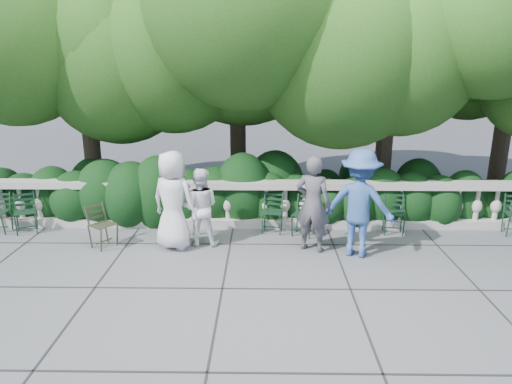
{
  "coord_description": "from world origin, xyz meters",
  "views": [
    {
      "loc": [
        0.13,
        -7.41,
        3.41
      ],
      "look_at": [
        0.0,
        1.0,
        1.0
      ],
      "focal_mm": 32.0,
      "sensor_mm": 36.0,
      "label": 1
    }
  ],
  "objects_px": {
    "chair_b": "(28,235)",
    "chair_d": "(393,236)",
    "person_businessman": "(173,200)",
    "chair_weathered": "(109,249)",
    "chair_e": "(271,235)",
    "person_casual_man": "(200,207)",
    "person_woman_grey": "(313,204)",
    "person_older_blue": "(360,204)",
    "chair_c": "(301,238)"
  },
  "relations": [
    {
      "from": "chair_c",
      "to": "person_casual_man",
      "type": "relative_size",
      "value": 0.56
    },
    {
      "from": "person_woman_grey",
      "to": "chair_weathered",
      "type": "bearing_deg",
      "value": 24.22
    },
    {
      "from": "chair_b",
      "to": "person_woman_grey",
      "type": "bearing_deg",
      "value": -30.45
    },
    {
      "from": "chair_d",
      "to": "person_older_blue",
      "type": "relative_size",
      "value": 0.43
    },
    {
      "from": "person_woman_grey",
      "to": "person_older_blue",
      "type": "height_order",
      "value": "person_older_blue"
    },
    {
      "from": "chair_weathered",
      "to": "person_woman_grey",
      "type": "distance_m",
      "value": 3.93
    },
    {
      "from": "chair_d",
      "to": "chair_e",
      "type": "bearing_deg",
      "value": -172.89
    },
    {
      "from": "chair_weathered",
      "to": "person_businessman",
      "type": "height_order",
      "value": "person_businessman"
    },
    {
      "from": "person_older_blue",
      "to": "person_casual_man",
      "type": "bearing_deg",
      "value": 13.71
    },
    {
      "from": "chair_e",
      "to": "chair_weathered",
      "type": "relative_size",
      "value": 1.0
    },
    {
      "from": "chair_c",
      "to": "chair_e",
      "type": "height_order",
      "value": "same"
    },
    {
      "from": "chair_d",
      "to": "person_casual_man",
      "type": "distance_m",
      "value": 3.96
    },
    {
      "from": "chair_e",
      "to": "person_older_blue",
      "type": "xyz_separation_m",
      "value": [
        1.55,
        -0.95,
        0.98
      ]
    },
    {
      "from": "chair_b",
      "to": "person_casual_man",
      "type": "height_order",
      "value": "person_casual_man"
    },
    {
      "from": "chair_b",
      "to": "person_older_blue",
      "type": "bearing_deg",
      "value": -31.4
    },
    {
      "from": "chair_e",
      "to": "chair_weathered",
      "type": "height_order",
      "value": "same"
    },
    {
      "from": "person_casual_man",
      "to": "person_older_blue",
      "type": "bearing_deg",
      "value": 172.05
    },
    {
      "from": "chair_b",
      "to": "chair_d",
      "type": "relative_size",
      "value": 1.0
    },
    {
      "from": "person_businessman",
      "to": "chair_weathered",
      "type": "bearing_deg",
      "value": 29.26
    },
    {
      "from": "chair_c",
      "to": "person_businessman",
      "type": "distance_m",
      "value": 2.65
    },
    {
      "from": "chair_e",
      "to": "person_woman_grey",
      "type": "relative_size",
      "value": 0.47
    },
    {
      "from": "chair_b",
      "to": "chair_c",
      "type": "relative_size",
      "value": 1.0
    },
    {
      "from": "chair_d",
      "to": "person_businessman",
      "type": "distance_m",
      "value": 4.47
    },
    {
      "from": "chair_weathered",
      "to": "chair_d",
      "type": "bearing_deg",
      "value": -46.88
    },
    {
      "from": "person_businessman",
      "to": "person_older_blue",
      "type": "bearing_deg",
      "value": -160.21
    },
    {
      "from": "chair_b",
      "to": "person_businessman",
      "type": "distance_m",
      "value": 3.34
    },
    {
      "from": "person_casual_man",
      "to": "person_businessman",
      "type": "bearing_deg",
      "value": 20.22
    },
    {
      "from": "chair_c",
      "to": "chair_d",
      "type": "height_order",
      "value": "same"
    },
    {
      "from": "chair_weathered",
      "to": "person_older_blue",
      "type": "xyz_separation_m",
      "value": [
        4.63,
        -0.19,
        0.98
      ]
    },
    {
      "from": "chair_weathered",
      "to": "person_casual_man",
      "type": "xyz_separation_m",
      "value": [
        1.71,
        0.26,
        0.75
      ]
    },
    {
      "from": "person_woman_grey",
      "to": "person_casual_man",
      "type": "height_order",
      "value": "person_woman_grey"
    },
    {
      "from": "chair_c",
      "to": "chair_weathered",
      "type": "distance_m",
      "value": 3.72
    },
    {
      "from": "chair_e",
      "to": "chair_weathered",
      "type": "xyz_separation_m",
      "value": [
        -3.08,
        -0.76,
        0.0
      ]
    },
    {
      "from": "chair_b",
      "to": "chair_c",
      "type": "xyz_separation_m",
      "value": [
        5.58,
        -0.07,
        0.0
      ]
    },
    {
      "from": "chair_e",
      "to": "person_businessman",
      "type": "height_order",
      "value": "person_businessman"
    },
    {
      "from": "person_woman_grey",
      "to": "person_casual_man",
      "type": "distance_m",
      "value": 2.14
    },
    {
      "from": "chair_b",
      "to": "person_businessman",
      "type": "relative_size",
      "value": 0.45
    },
    {
      "from": "chair_d",
      "to": "chair_weathered",
      "type": "xyz_separation_m",
      "value": [
        -5.57,
        -0.74,
        0.0
      ]
    },
    {
      "from": "person_businessman",
      "to": "person_older_blue",
      "type": "relative_size",
      "value": 0.95
    },
    {
      "from": "chair_b",
      "to": "chair_c",
      "type": "distance_m",
      "value": 5.58
    },
    {
      "from": "chair_b",
      "to": "chair_d",
      "type": "xyz_separation_m",
      "value": [
        7.48,
        0.05,
        0.0
      ]
    },
    {
      "from": "person_older_blue",
      "to": "chair_weathered",
      "type": "bearing_deg",
      "value": 20.19
    },
    {
      "from": "chair_d",
      "to": "person_casual_man",
      "type": "bearing_deg",
      "value": -165.33
    },
    {
      "from": "chair_c",
      "to": "chair_d",
      "type": "relative_size",
      "value": 1.0
    },
    {
      "from": "person_businessman",
      "to": "person_older_blue",
      "type": "distance_m",
      "value": 3.4
    },
    {
      "from": "chair_b",
      "to": "chair_weathered",
      "type": "distance_m",
      "value": 2.03
    },
    {
      "from": "chair_d",
      "to": "chair_e",
      "type": "height_order",
      "value": "same"
    },
    {
      "from": "chair_b",
      "to": "person_woman_grey",
      "type": "xyz_separation_m",
      "value": [
        5.73,
        -0.68,
        0.9
      ]
    },
    {
      "from": "chair_weathered",
      "to": "person_businessman",
      "type": "xyz_separation_m",
      "value": [
        1.24,
        0.1,
        0.93
      ]
    },
    {
      "from": "chair_weathered",
      "to": "person_woman_grey",
      "type": "bearing_deg",
      "value": -54.28
    }
  ]
}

